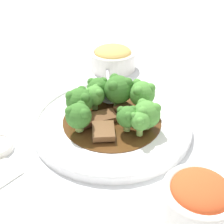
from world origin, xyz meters
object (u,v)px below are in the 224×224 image
object	(u,v)px
broccoli_floret_3	(78,115)
broccoli_floret_0	(94,96)
broccoli_floret_4	(142,93)
broccoli_floret_8	(127,117)
beef_strip_2	(131,114)
broccoli_floret_5	(98,88)
side_bowl_appetizer	(113,58)
main_plate	(112,122)
broccoli_floret_6	(79,101)
side_bowl_kimchi	(199,198)
broccoli_floret_1	(118,89)
beef_strip_0	(83,119)
broccoli_floret_7	(147,114)
beef_strip_1	(103,131)
broccoli_floret_2	(139,122)
beef_strip_3	(104,117)
serving_spoon	(109,90)

from	to	relation	value
broccoli_floret_3	broccoli_floret_0	bearing A→B (deg)	116.22
broccoli_floret_4	broccoli_floret_8	bearing A→B (deg)	-69.70
beef_strip_2	broccoli_floret_4	xyz separation A→B (m)	(-0.00, 0.03, 0.03)
broccoli_floret_5	side_bowl_appetizer	world-z (taller)	broccoli_floret_5
beef_strip_2	broccoli_floret_3	distance (m)	0.11
main_plate	broccoli_floret_4	size ratio (longest dim) A/B	5.00
broccoli_floret_6	side_bowl_kimchi	distance (m)	0.28
side_bowl_kimchi	broccoli_floret_1	bearing A→B (deg)	158.41
broccoli_floret_4	broccoli_floret_3	bearing A→B (deg)	-104.66
broccoli_floret_1	broccoli_floret_5	bearing A→B (deg)	-159.70
beef_strip_0	broccoli_floret_7	xyz separation A→B (m)	(0.09, 0.07, 0.02)
broccoli_floret_0	beef_strip_1	bearing A→B (deg)	-30.99
beef_strip_2	broccoli_floret_0	xyz separation A→B (m)	(-0.07, -0.03, 0.02)
broccoli_floret_2	broccoli_floret_5	distance (m)	0.14
broccoli_floret_7	beef_strip_0	bearing A→B (deg)	-143.32
beef_strip_3	side_bowl_appetizer	size ratio (longest dim) A/B	0.48
beef_strip_0	broccoli_floret_2	bearing A→B (deg)	22.93
broccoli_floret_1	serving_spoon	xyz separation A→B (m)	(-0.05, 0.02, -0.03)
main_plate	broccoli_floret_7	size ratio (longest dim) A/B	5.62
beef_strip_1	broccoli_floret_2	xyz separation A→B (m)	(0.05, 0.04, 0.02)
beef_strip_1	main_plate	bearing A→B (deg)	116.82
beef_strip_2	broccoli_floret_5	bearing A→B (deg)	-176.74
beef_strip_0	broccoli_floret_4	xyz separation A→B (m)	(0.05, 0.11, 0.03)
broccoli_floret_2	main_plate	bearing A→B (deg)	177.07
broccoli_floret_3	broccoli_floret_4	size ratio (longest dim) A/B	0.90
side_bowl_appetizer	serving_spoon	bearing A→B (deg)	-47.51
broccoli_floret_3	broccoli_floret_4	bearing A→B (deg)	75.34
broccoli_floret_1	broccoli_floret_4	bearing A→B (deg)	28.93
beef_strip_0	main_plate	bearing A→B (deg)	55.47
beef_strip_3	broccoli_floret_5	size ratio (longest dim) A/B	1.12
broccoli_floret_4	main_plate	bearing A→B (deg)	-105.90
broccoli_floret_0	serving_spoon	world-z (taller)	broccoli_floret_0
main_plate	broccoli_floret_5	distance (m)	0.08
beef_strip_1	broccoli_floret_0	size ratio (longest dim) A/B	1.24
beef_strip_1	broccoli_floret_2	world-z (taller)	broccoli_floret_2
broccoli_floret_0	broccoli_floret_1	world-z (taller)	broccoli_floret_1
broccoli_floret_3	broccoli_floret_4	distance (m)	0.13
broccoli_floret_6	broccoli_floret_4	bearing A→B (deg)	52.76
broccoli_floret_7	broccoli_floret_8	distance (m)	0.04
main_plate	serving_spoon	xyz separation A→B (m)	(-0.07, 0.06, 0.02)
beef_strip_3	beef_strip_2	bearing A→B (deg)	51.30
broccoli_floret_4	side_bowl_appetizer	bearing A→B (deg)	149.25
broccoli_floret_2	side_bowl_kimchi	size ratio (longest dim) A/B	0.45
broccoli_floret_3	serving_spoon	distance (m)	0.14
main_plate	broccoli_floret_7	world-z (taller)	broccoli_floret_7
broccoli_floret_5	broccoli_floret_4	bearing A→B (deg)	24.70
broccoli_floret_2	broccoli_floret_4	distance (m)	0.08
broccoli_floret_2	broccoli_floret_7	size ratio (longest dim) A/B	0.87
broccoli_floret_4	side_bowl_kimchi	distance (m)	0.24
main_plate	broccoli_floret_6	distance (m)	0.07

